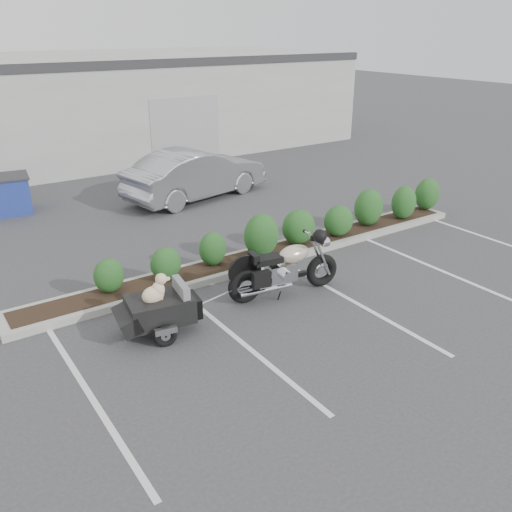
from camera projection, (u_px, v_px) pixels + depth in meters
ground at (288, 306)px, 10.77m from camera, size 90.00×90.00×0.00m
planter_kerb at (266, 256)px, 12.93m from camera, size 12.00×1.00×0.15m
building at (46, 106)px, 22.92m from camera, size 26.00×10.00×4.00m
motorcycle at (285, 269)px, 11.02m from camera, size 2.50×0.98×1.44m
pet_trailer at (159, 308)px, 9.63m from camera, size 2.03×1.15×1.19m
sedan at (196, 174)px, 17.25m from camera, size 5.01×2.59×1.57m
dumpster at (0, 195)px, 15.84m from camera, size 1.84×1.38×1.11m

